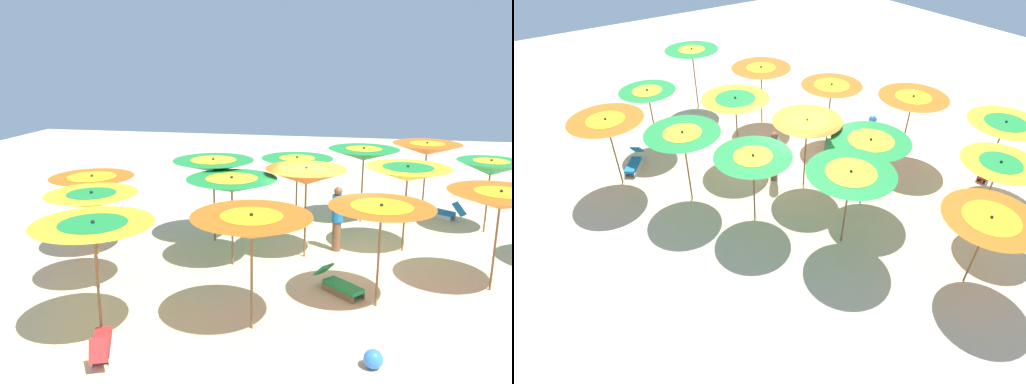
# 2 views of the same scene
# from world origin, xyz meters

# --- Properties ---
(ground) EXTENTS (41.27, 41.27, 0.04)m
(ground) POSITION_xyz_m (0.00, 0.00, -0.02)
(ground) COLOR beige
(beach_umbrella_0) EXTENTS (2.18, 2.18, 2.32)m
(beach_umbrella_0) POSITION_xyz_m (-4.87, 3.74, 2.08)
(beach_umbrella_0) COLOR brown
(beach_umbrella_0) RESTS_ON ground
(beach_umbrella_1) EXTENTS (2.28, 2.28, 2.34)m
(beach_umbrella_1) POSITION_xyz_m (-3.97, 1.07, 2.07)
(beach_umbrella_1) COLOR brown
(beach_umbrella_1) RESTS_ON ground
(beach_umbrella_2) EXTENTS (2.15, 2.15, 2.25)m
(beach_umbrella_2) POSITION_xyz_m (-2.54, -1.31, 2.04)
(beach_umbrella_2) COLOR brown
(beach_umbrella_2) RESTS_ON ground
(beach_umbrella_3) EXTENTS (2.24, 2.24, 2.34)m
(beach_umbrella_3) POSITION_xyz_m (-1.26, -3.85, 2.09)
(beach_umbrella_3) COLOR brown
(beach_umbrella_3) RESTS_ON ground
(beach_umbrella_5) EXTENTS (1.98, 1.98, 2.29)m
(beach_umbrella_5) POSITION_xyz_m (-2.85, 4.84, 2.07)
(beach_umbrella_5) COLOR brown
(beach_umbrella_5) RESTS_ON ground
(beach_umbrella_6) EXTENTS (2.22, 2.22, 2.29)m
(beach_umbrella_6) POSITION_xyz_m (-0.91, 2.18, 2.07)
(beach_umbrella_6) COLOR brown
(beach_umbrella_6) RESTS_ON ground
(beach_umbrella_7) EXTENTS (2.07, 2.07, 2.42)m
(beach_umbrella_7) POSITION_xyz_m (-0.02, 0.47, 2.16)
(beach_umbrella_7) COLOR brown
(beach_umbrella_7) RESTS_ON ground
(beach_umbrella_8) EXTENTS (2.21, 2.21, 2.36)m
(beach_umbrella_8) POSITION_xyz_m (0.91, -2.08, 2.12)
(beach_umbrella_8) COLOR brown
(beach_umbrella_8) RESTS_ON ground
(beach_umbrella_9) EXTENTS (1.92, 1.92, 2.22)m
(beach_umbrella_9) POSITION_xyz_m (2.94, -4.57, 1.95)
(beach_umbrella_9) COLOR brown
(beach_umbrella_9) RESTS_ON ground
(beach_umbrella_10) EXTENTS (2.13, 2.13, 2.16)m
(beach_umbrella_10) POSITION_xyz_m (-0.87, 5.87, 1.93)
(beach_umbrella_10) COLOR brown
(beach_umbrella_10) RESTS_ON ground
(beach_umbrella_11) EXTENTS (2.23, 2.23, 2.40)m
(beach_umbrella_11) POSITION_xyz_m (0.71, 3.08, 2.17)
(beach_umbrella_11) COLOR brown
(beach_umbrella_11) RESTS_ON ground
(beach_umbrella_12) EXTENTS (2.10, 2.10, 2.25)m
(beach_umbrella_12) POSITION_xyz_m (2.17, 0.95, 1.99)
(beach_umbrella_12) COLOR brown
(beach_umbrella_12) RESTS_ON ground
(beach_umbrella_13) EXTENTS (2.15, 2.15, 2.40)m
(beach_umbrella_13) POSITION_xyz_m (3.28, -0.96, 2.16)
(beach_umbrella_13) COLOR brown
(beach_umbrella_13) RESTS_ON ground
(beach_umbrella_14) EXTENTS (2.22, 2.22, 2.37)m
(beach_umbrella_14) POSITION_xyz_m (4.80, -2.99, 2.13)
(beach_umbrella_14) COLOR brown
(beach_umbrella_14) RESTS_ON ground
(lounger_0) EXTENTS (1.11, 1.18, 0.55)m
(lounger_0) POSITION_xyz_m (-2.05, -0.54, 0.20)
(lounger_0) COLOR olive
(lounger_0) RESTS_ON ground
(lounger_1) EXTENTS (1.28, 0.77, 0.56)m
(lounger_1) POSITION_xyz_m (-5.39, 3.48, 0.19)
(lounger_1) COLOR silver
(lounger_1) RESTS_ON ground
(lounger_2) EXTENTS (1.05, 1.24, 0.61)m
(lounger_2) POSITION_xyz_m (4.18, -3.58, 0.21)
(lounger_2) COLOR silver
(lounger_2) RESTS_ON ground
(beachgoer_0) EXTENTS (0.30, 0.30, 1.77)m
(beachgoer_0) POSITION_xyz_m (0.59, -0.33, 0.93)
(beachgoer_0) COLOR brown
(beachgoer_0) RESTS_ON ground
(beach_ball) EXTENTS (0.34, 0.34, 0.34)m
(beach_ball) POSITION_xyz_m (-4.89, -1.21, 0.17)
(beach_ball) COLOR #337FE5
(beach_ball) RESTS_ON ground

